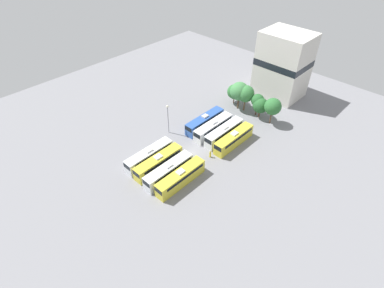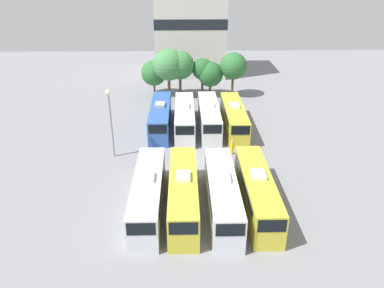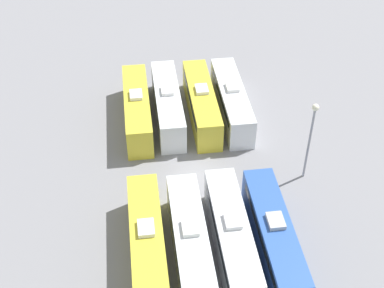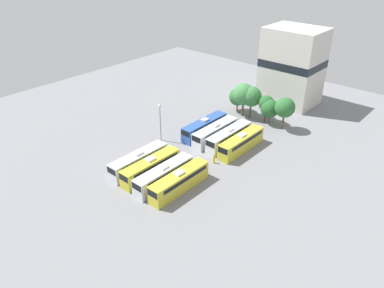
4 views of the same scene
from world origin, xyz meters
TOP-DOWN VIEW (x-y plane):
  - ground_plane at (0.00, 0.00)m, footprint 112.45×112.45m
  - bus_0 at (-4.76, -8.64)m, footprint 2.46×11.74m
  - bus_1 at (-1.70, -8.64)m, footprint 2.46×11.74m
  - bus_2 at (1.67, -8.88)m, footprint 2.46×11.74m
  - bus_3 at (4.75, -8.50)m, footprint 2.46×11.74m
  - bus_4 at (-4.62, 9.13)m, footprint 2.46×11.74m
  - bus_5 at (-1.50, 8.71)m, footprint 2.46×11.74m
  - bus_6 at (1.67, 8.96)m, footprint 2.46×11.74m
  - bus_7 at (4.85, 8.59)m, footprint 2.46×11.74m
  - worker_person at (3.82, 1.55)m, footprint 0.36×0.36m
  - light_pole at (-9.44, 1.32)m, footprint 0.60×0.60m
  - tree_0 at (-6.36, 23.18)m, footprint 4.07×4.07m
  - tree_1 at (-3.89, 21.77)m, footprint 4.92×4.92m
  - tree_2 at (-2.12, 22.16)m, footprint 4.48×4.48m
  - tree_3 at (1.45, 22.57)m, footprint 3.41×3.41m
  - tree_4 at (2.70, 22.15)m, footprint 4.00×4.00m
  - tree_5 at (6.27, 21.87)m, footprint 4.24×4.24m
  - depot_building at (-0.22, 36.09)m, footprint 12.82×10.32m

SIDE VIEW (x-z plane):
  - ground_plane at x=0.00m, z-range 0.00..0.00m
  - worker_person at x=3.82m, z-range -0.06..1.69m
  - bus_0 at x=-4.76m, z-range -0.03..3.43m
  - bus_1 at x=-1.70m, z-range -0.03..3.43m
  - bus_2 at x=1.67m, z-range -0.03..3.43m
  - bus_3 at x=4.75m, z-range -0.03..3.43m
  - bus_4 at x=-4.62m, z-range -0.03..3.43m
  - bus_5 at x=-1.50m, z-range -0.03..3.43m
  - bus_6 at x=1.67m, z-range -0.03..3.43m
  - bus_7 at x=4.85m, z-range -0.03..3.43m
  - tree_0 at x=-6.36m, z-range 0.75..6.33m
  - tree_4 at x=2.70m, z-range 0.77..6.34m
  - tree_3 at x=1.45m, z-range 1.27..7.30m
  - tree_5 at x=6.27m, z-range 1.39..8.45m
  - tree_2 at x=-2.12m, z-range 1.39..8.68m
  - tree_1 at x=-3.89m, z-range 1.36..9.04m
  - light_pole at x=-9.44m, z-range 1.39..9.19m
  - depot_building at x=-0.22m, z-range 0.08..17.98m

